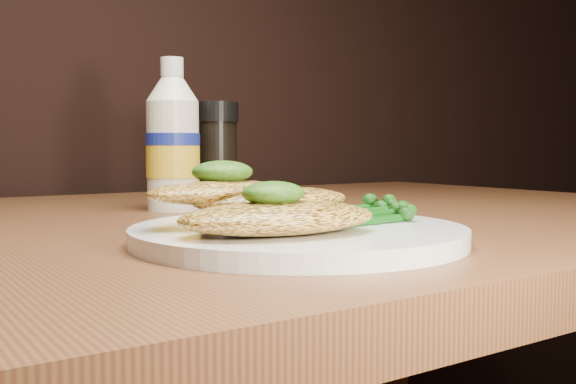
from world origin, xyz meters
TOP-DOWN VIEW (x-y plane):
  - plate at (-0.09, 0.83)m, footprint 0.26×0.26m
  - chicken_front at (-0.13, 0.80)m, footprint 0.16×0.10m
  - chicken_mid at (-0.10, 0.85)m, footprint 0.14×0.08m
  - chicken_back at (-0.14, 0.87)m, footprint 0.13×0.07m
  - pesto_front at (-0.13, 0.80)m, footprint 0.05×0.04m
  - pesto_back at (-0.13, 0.87)m, footprint 0.06×0.05m
  - broccolini_bundle at (-0.03, 0.83)m, footprint 0.16×0.13m
  - mayo_bottle at (-0.06, 1.13)m, footprint 0.07×0.07m
  - pepper_grinder at (0.01, 1.15)m, footprint 0.07×0.07m

SIDE VIEW (x-z plane):
  - plate at x=-0.09m, z-range 0.75..0.76m
  - broccolini_bundle at x=-0.03m, z-range 0.76..0.78m
  - chicken_front at x=-0.13m, z-range 0.76..0.79m
  - chicken_mid at x=-0.10m, z-range 0.77..0.79m
  - chicken_back at x=-0.14m, z-range 0.78..0.80m
  - pesto_front at x=-0.13m, z-range 0.78..0.80m
  - pesto_back at x=-0.13m, z-range 0.80..0.81m
  - pepper_grinder at x=0.01m, z-range 0.75..0.88m
  - mayo_bottle at x=-0.06m, z-range 0.75..0.93m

